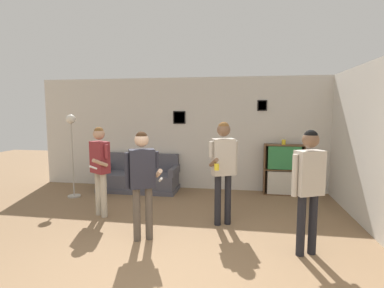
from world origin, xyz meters
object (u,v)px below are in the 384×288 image
at_px(person_watcher_holding_cup, 223,162).
at_px(drinking_cup, 284,142).
at_px(person_player_foreground_left, 100,162).
at_px(couch, 139,178).
at_px(person_player_foreground_center, 142,175).
at_px(bookshelf, 283,170).
at_px(bottle_on_floor, 106,191).
at_px(floor_lamp, 72,140).
at_px(person_spectator_near_bookshelf, 309,179).

bearing_deg(person_watcher_holding_cup, drinking_cup, 59.21).
bearing_deg(person_player_foreground_left, couch, 87.08).
bearing_deg(person_player_foreground_center, person_player_foreground_left, 141.86).
bearing_deg(person_player_foreground_center, couch, 110.42).
bearing_deg(bookshelf, bottle_on_floor, -168.34).
height_order(couch, bookshelf, bookshelf).
xyz_separation_m(floor_lamp, person_watcher_holding_cup, (3.37, -1.09, -0.21)).
distance_m(bookshelf, person_spectator_near_bookshelf, 2.98).
distance_m(person_player_foreground_center, person_spectator_near_bookshelf, 2.30).
distance_m(couch, person_spectator_near_bookshelf, 4.35).
xyz_separation_m(couch, bottle_on_floor, (-0.58, -0.62, -0.18)).
height_order(floor_lamp, person_watcher_holding_cup, floor_lamp).
xyz_separation_m(bookshelf, person_player_foreground_center, (-2.38, -2.86, 0.42)).
height_order(couch, person_player_foreground_left, person_player_foreground_left).
bearing_deg(person_watcher_holding_cup, bottle_on_floor, 155.12).
height_order(floor_lamp, person_player_foreground_center, floor_lamp).
bearing_deg(couch, person_player_foreground_left, -92.92).
distance_m(floor_lamp, person_player_foreground_center, 2.95).
height_order(person_player_foreground_center, drinking_cup, person_player_foreground_center).
xyz_separation_m(bookshelf, drinking_cup, (-0.01, 0.00, 0.63)).
xyz_separation_m(floor_lamp, person_player_foreground_left, (1.16, -1.03, -0.29)).
bearing_deg(person_player_foreground_center, person_watcher_holding_cup, 35.12).
distance_m(person_player_foreground_left, person_watcher_holding_cup, 2.22).
xyz_separation_m(couch, person_watcher_holding_cup, (2.12, -1.87, 0.79)).
height_order(person_player_foreground_left, drinking_cup, person_player_foreground_left).
bearing_deg(couch, person_spectator_near_bookshelf, -39.92).
relative_size(bookshelf, floor_lamp, 0.63).
relative_size(couch, floor_lamp, 1.02).
bearing_deg(person_player_foreground_left, floor_lamp, 138.31).
bearing_deg(bookshelf, couch, -176.62).
relative_size(person_player_foreground_center, person_spectator_near_bookshelf, 0.97).
bearing_deg(floor_lamp, person_player_foreground_left, -41.69).
bearing_deg(person_watcher_holding_cup, floor_lamp, 162.07).
distance_m(person_spectator_near_bookshelf, bottle_on_floor, 4.51).
height_order(couch, person_spectator_near_bookshelf, person_spectator_near_bookshelf).
height_order(person_spectator_near_bookshelf, drinking_cup, person_spectator_near_bookshelf).
xyz_separation_m(person_player_foreground_left, person_watcher_holding_cup, (2.21, -0.06, 0.08)).
relative_size(person_spectator_near_bookshelf, bottle_on_floor, 6.08).
distance_m(couch, person_player_foreground_center, 2.93).
relative_size(couch, drinking_cup, 16.79).
bearing_deg(person_spectator_near_bookshelf, person_player_foreground_left, 164.50).
xyz_separation_m(person_player_foreground_left, drinking_cup, (3.45, 2.01, 0.21)).
bearing_deg(floor_lamp, drinking_cup, 11.98).
distance_m(couch, bookshelf, 3.39).
height_order(couch, person_watcher_holding_cup, person_watcher_holding_cup).
relative_size(floor_lamp, drinking_cup, 16.44).
relative_size(bookshelf, bottle_on_floor, 4.18).
xyz_separation_m(floor_lamp, person_player_foreground_center, (2.25, -1.89, -0.29)).
height_order(bookshelf, person_player_foreground_left, person_player_foreground_left).
distance_m(person_player_foreground_left, bottle_on_floor, 1.57).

